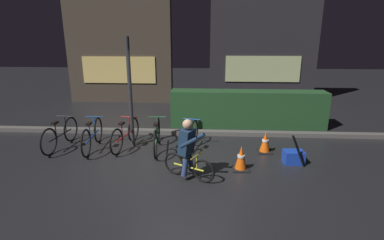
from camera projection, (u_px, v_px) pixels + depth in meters
ground_plane at (181, 166)px, 6.65m from camera, size 40.00×40.00×0.00m
sidewalk_curb at (188, 132)px, 8.74m from camera, size 12.00×0.24×0.12m
hedge_row at (247, 109)px, 9.36m from camera, size 4.80×0.70×1.14m
storefront_left at (119, 46)px, 12.40m from camera, size 4.38×0.54×4.78m
storefront_right at (263, 41)px, 12.67m from camera, size 4.53×0.54×5.16m
street_post at (130, 94)px, 7.49m from camera, size 0.10×0.10×2.79m
parked_bike_leftmost at (60, 135)px, 7.63m from camera, size 0.46×1.69×0.78m
parked_bike_left_mid at (92, 136)px, 7.54m from camera, size 0.46×1.71×0.79m
parked_bike_center_left at (125, 135)px, 7.64m from camera, size 0.46×1.63×0.76m
parked_bike_center_right at (157, 136)px, 7.47m from camera, size 0.46×1.74×0.80m
parked_bike_right_mid at (189, 137)px, 7.45m from camera, size 0.50×1.61×0.76m
traffic_cone_near at (241, 158)px, 6.40m from camera, size 0.36×0.36×0.54m
traffic_cone_far at (265, 142)px, 7.36m from camera, size 0.36×0.36×0.53m
blue_crate at (293, 157)px, 6.75m from camera, size 0.46×0.35×0.30m
cyclist at (188, 149)px, 5.95m from camera, size 1.07×0.67×1.25m
closed_umbrella at (299, 151)px, 6.44m from camera, size 0.41×0.22×0.78m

